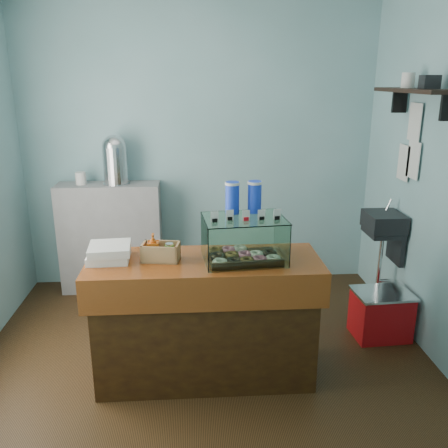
{
  "coord_description": "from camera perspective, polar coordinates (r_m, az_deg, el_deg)",
  "views": [
    {
      "loc": [
        -0.07,
        -3.27,
        2.09
      ],
      "look_at": [
        0.14,
        -0.15,
        1.12
      ],
      "focal_mm": 38.0,
      "sensor_mm": 36.0,
      "label": 1
    }
  ],
  "objects": [
    {
      "name": "pastry_boxes",
      "position": [
        3.32,
        -13.63,
        -3.34
      ],
      "size": [
        0.3,
        0.3,
        0.11
      ],
      "rotation": [
        0.0,
        0.0,
        0.04
      ],
      "color": "silver",
      "rests_on": "counter"
    },
    {
      "name": "ground",
      "position": [
        3.88,
        -2.31,
        -15.41
      ],
      "size": [
        3.5,
        3.5,
        0.0
      ],
      "primitive_type": "plane",
      "color": "black",
      "rests_on": "ground"
    },
    {
      "name": "condiment_crate",
      "position": [
        3.25,
        -7.8,
        -3.22
      ],
      "size": [
        0.27,
        0.18,
        0.19
      ],
      "rotation": [
        0.0,
        0.0,
        -0.15
      ],
      "color": "tan",
      "rests_on": "counter"
    },
    {
      "name": "counter",
      "position": [
        3.43,
        -2.28,
        -11.24
      ],
      "size": [
        1.6,
        0.6,
        0.9
      ],
      "color": "#40250C",
      "rests_on": "ground"
    },
    {
      "name": "room_shell",
      "position": [
        3.3,
        -2.22,
        10.47
      ],
      "size": [
        3.54,
        3.04,
        2.82
      ],
      "color": "#6F9EA3",
      "rests_on": "ground"
    },
    {
      "name": "display_case",
      "position": [
        3.22,
        2.3,
        -1.31
      ],
      "size": [
        0.58,
        0.45,
        0.52
      ],
      "rotation": [
        0.0,
        0.0,
        0.09
      ],
      "color": "black",
      "rests_on": "counter"
    },
    {
      "name": "coffee_urn",
      "position": [
        4.7,
        -12.98,
        7.68
      ],
      "size": [
        0.26,
        0.26,
        0.48
      ],
      "color": "silver",
      "rests_on": "back_shelf"
    },
    {
      "name": "red_cooler",
      "position": [
        4.23,
        18.35,
        -10.25
      ],
      "size": [
        0.48,
        0.38,
        0.4
      ],
      "rotation": [
        0.0,
        0.0,
        0.06
      ],
      "color": "red",
      "rests_on": "ground"
    },
    {
      "name": "back_shelf",
      "position": [
        4.91,
        -13.4,
        -1.58
      ],
      "size": [
        1.0,
        0.32,
        1.1
      ],
      "primitive_type": "cube",
      "color": "gray",
      "rests_on": "ground"
    }
  ]
}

